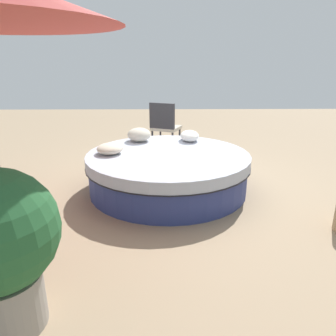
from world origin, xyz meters
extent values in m
plane|color=#9E8466|center=(0.00, 0.00, 0.00)|extent=(16.00, 16.00, 0.00)
cylinder|color=navy|center=(0.00, 0.00, 0.19)|extent=(2.20, 2.20, 0.38)
cylinder|color=black|center=(0.00, 0.00, 0.38)|extent=(2.28, 2.28, 0.02)
cylinder|color=#B2B7C6|center=(0.00, 0.00, 0.46)|extent=(2.27, 2.27, 0.16)
ellipsoid|color=white|center=(-0.73, 0.36, 0.62)|extent=(0.44, 0.30, 0.17)
ellipsoid|color=beige|center=(-0.73, -0.45, 0.64)|extent=(0.40, 0.37, 0.21)
ellipsoid|color=beige|center=(-0.01, -0.81, 0.61)|extent=(0.40, 0.36, 0.14)
cylinder|color=#333338|center=(-2.49, -0.12, 0.21)|extent=(0.04, 0.04, 0.42)
cylinder|color=#333338|center=(-2.32, 0.28, 0.21)|extent=(0.04, 0.04, 0.42)
cylinder|color=#333338|center=(-2.10, -0.29, 0.21)|extent=(0.04, 0.04, 0.42)
cylinder|color=#333338|center=(-1.93, 0.12, 0.21)|extent=(0.04, 0.04, 0.42)
cube|color=beige|center=(-2.21, 0.00, 0.45)|extent=(0.66, 0.67, 0.06)
cube|color=#333338|center=(-2.01, -0.09, 0.73)|extent=(0.26, 0.50, 0.50)
cylinder|color=#262628|center=(1.33, -1.67, 0.04)|extent=(0.44, 0.44, 0.08)
cylinder|color=gray|center=(2.49, -1.14, 0.20)|extent=(0.49, 0.49, 0.40)
camera|label=1|loc=(4.30, -0.07, 1.77)|focal=34.29mm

